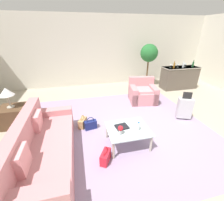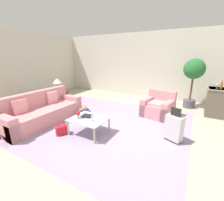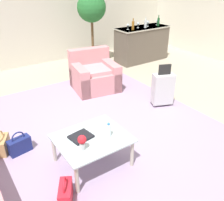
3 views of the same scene
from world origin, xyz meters
name	(u,v)px [view 3 (image 3 of 3)]	position (x,y,z in m)	size (l,w,h in m)	color
ground_plane	(99,136)	(0.00, 0.00, 0.00)	(12.00, 12.00, 0.00)	#A89E89
wall_back	(13,8)	(0.00, 4.06, 1.55)	(10.24, 0.12, 3.10)	beige
area_rug	(59,142)	(-0.60, 0.20, 0.00)	(5.20, 4.40, 0.01)	#9984A3
armchair	(94,76)	(0.91, 1.67, 0.30)	(1.06, 1.02, 0.86)	#C67F84
coffee_table	(92,141)	(-0.40, -0.50, 0.38)	(0.93, 0.79, 0.44)	silver
water_bottle	(109,130)	(-0.20, -0.60, 0.53)	(0.06, 0.06, 0.20)	silver
coffee_table_book	(81,137)	(-0.52, -0.42, 0.45)	(0.28, 0.24, 0.03)	black
flower_vase	(82,141)	(-0.62, -0.65, 0.56)	(0.11, 0.11, 0.21)	#B2B7BC
bar_console	(142,44)	(3.10, 2.60, 0.50)	(1.59, 0.67, 0.97)	brown
wine_glass_leftmost	(128,25)	(2.56, 2.58, 1.08)	(0.08, 0.08, 0.15)	silver
wine_glass_left_of_centre	(138,24)	(2.92, 2.59, 1.08)	(0.08, 0.08, 0.15)	silver
wine_glass_right_of_centre	(148,23)	(3.28, 2.59, 1.08)	(0.08, 0.08, 0.15)	silver
wine_glass_rightmost	(157,21)	(3.64, 2.59, 1.08)	(0.08, 0.08, 0.15)	silver
wine_bottle_amber	(133,25)	(2.65, 2.47, 1.09)	(0.07, 0.07, 0.30)	brown
wine_bottle_clear	(146,24)	(3.09, 2.47, 1.09)	(0.07, 0.07, 0.30)	silver
wine_bottle_green	(158,22)	(3.58, 2.47, 1.09)	(0.07, 0.07, 0.30)	#194C23
suitcase_silver	(163,89)	(1.60, 0.20, 0.36)	(0.45, 0.36, 0.85)	#B7B7BC
handbag_navy	(20,145)	(-1.16, 0.31, 0.13)	(0.34, 0.19, 0.36)	navy
handbag_red	(66,194)	(-0.99, -0.89, 0.13)	(0.28, 0.35, 0.36)	red
handbag_tan	(3,145)	(-1.36, 0.46, 0.13)	(0.26, 0.35, 0.36)	tan
potted_ficus	(92,14)	(1.80, 3.20, 1.35)	(0.77, 0.77, 1.91)	#514C56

